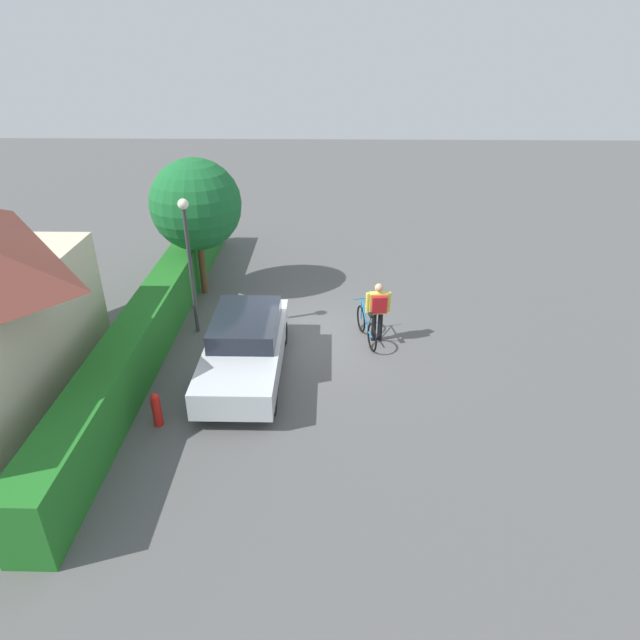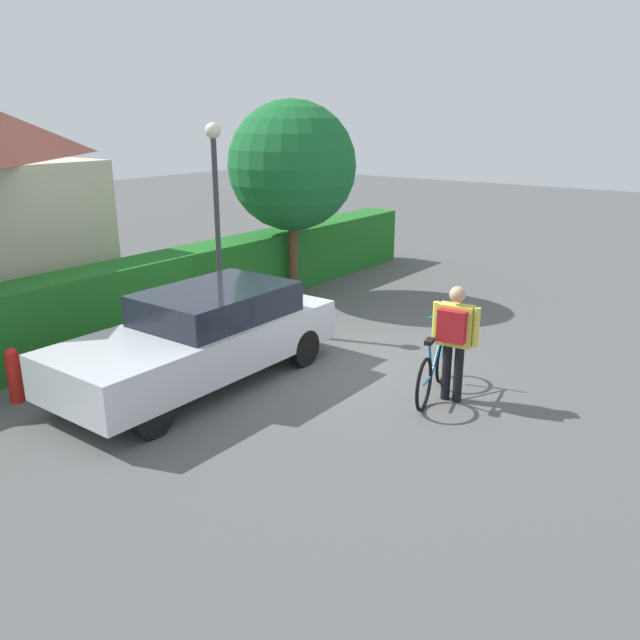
{
  "view_description": "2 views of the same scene",
  "coord_description": "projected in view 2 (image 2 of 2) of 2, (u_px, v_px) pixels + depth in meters",
  "views": [
    {
      "loc": [
        -13.38,
        -0.5,
        7.64
      ],
      "look_at": [
        -1.05,
        -0.24,
        1.08
      ],
      "focal_mm": 31.22,
      "sensor_mm": 36.0,
      "label": 1
    },
    {
      "loc": [
        -8.11,
        -5.37,
        3.91
      ],
      "look_at": [
        -1.03,
        -0.07,
        1.11
      ],
      "focal_mm": 36.33,
      "sensor_mm": 36.0,
      "label": 2
    }
  ],
  "objects": [
    {
      "name": "person_rider",
      "position": [
        454.0,
        333.0,
        8.98
      ],
      "size": [
        0.39,
        0.67,
        1.68
      ],
      "color": "black",
      "rests_on": "ground"
    },
    {
      "name": "fire_hydrant",
      "position": [
        14.0,
        374.0,
        9.15
      ],
      "size": [
        0.2,
        0.2,
        0.81
      ],
      "color": "red",
      "rests_on": "ground"
    },
    {
      "name": "tree_kerbside",
      "position": [
        292.0,
        166.0,
        13.76
      ],
      "size": [
        2.74,
        2.74,
        4.26
      ],
      "color": "brown",
      "rests_on": "ground"
    },
    {
      "name": "hedge_row",
      "position": [
        176.0,
        288.0,
        12.64
      ],
      "size": [
        15.19,
        0.9,
        1.39
      ],
      "primitive_type": "cube",
      "color": "#206C22",
      "rests_on": "ground"
    },
    {
      "name": "ground_plane",
      "position": [
        355.0,
        369.0,
        10.44
      ],
      "size": [
        60.0,
        60.0,
        0.0
      ],
      "primitive_type": "plane",
      "color": "#555555"
    },
    {
      "name": "parked_car_near",
      "position": [
        202.0,
        336.0,
        9.73
      ],
      "size": [
        4.55,
        1.78,
        1.41
      ],
      "color": "silver",
      "rests_on": "ground"
    },
    {
      "name": "street_lamp",
      "position": [
        216.0,
        197.0,
        11.71
      ],
      "size": [
        0.28,
        0.28,
        3.8
      ],
      "color": "#38383D",
      "rests_on": "ground"
    },
    {
      "name": "bicycle",
      "position": [
        434.0,
        369.0,
        9.35
      ],
      "size": [
        1.8,
        0.6,
        1.02
      ],
      "color": "black",
      "rests_on": "ground"
    }
  ]
}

